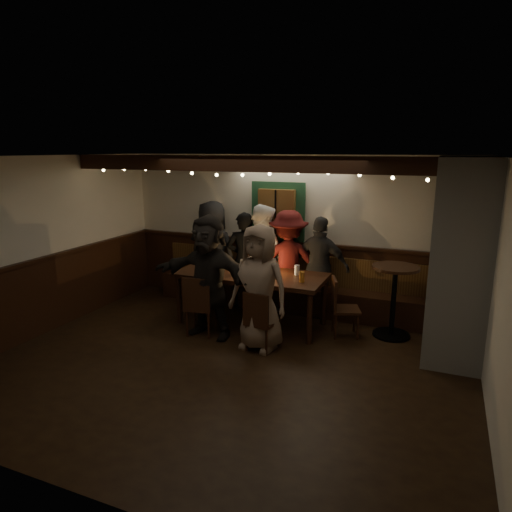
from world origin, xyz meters
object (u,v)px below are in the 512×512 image
at_px(person_e, 320,267).
at_px(person_c, 262,257).
at_px(chair_end, 340,304).
at_px(chair_near_right, 259,318).
at_px(high_top, 394,292).
at_px(person_g, 259,288).
at_px(person_f, 209,276).
at_px(dining_table, 251,278).
at_px(person_d, 288,262).
at_px(chair_near_left, 199,303).
at_px(person_a, 212,252).
at_px(person_b, 244,260).

bearing_deg(person_e, person_c, 6.90).
xyz_separation_m(chair_end, person_c, (-1.50, 0.67, 0.41)).
xyz_separation_m(chair_near_right, chair_end, (0.89, 0.95, 0.02)).
distance_m(high_top, person_g, 2.00).
bearing_deg(chair_end, person_f, -158.14).
bearing_deg(dining_table, person_g, -59.48).
bearing_deg(dining_table, person_f, -120.56).
bearing_deg(person_g, dining_table, 126.41).
bearing_deg(person_d, person_e, 163.67).
height_order(chair_end, person_c, person_c).
xyz_separation_m(chair_near_left, chair_end, (1.89, 0.80, -0.02)).
bearing_deg(person_e, person_f, 52.53).
distance_m(chair_near_right, person_d, 1.66).
relative_size(high_top, person_a, 0.58).
height_order(chair_end, person_a, person_a).
distance_m(dining_table, chair_end, 1.41).
bearing_deg(chair_end, person_a, 164.74).
bearing_deg(person_b, chair_near_right, 103.17).
distance_m(chair_near_right, person_a, 2.28).
relative_size(chair_near_right, person_g, 0.49).
distance_m(person_e, person_f, 1.91).
distance_m(person_c, person_g, 1.61).
bearing_deg(chair_near_left, dining_table, 55.57).
bearing_deg(chair_near_right, person_e, 76.67).
height_order(chair_end, person_g, person_g).
distance_m(dining_table, high_top, 2.13).
xyz_separation_m(person_a, person_d, (1.41, -0.01, -0.05)).
bearing_deg(dining_table, person_b, 121.24).
bearing_deg(person_d, person_g, 71.47).
bearing_deg(person_e, person_g, 78.71).
xyz_separation_m(dining_table, person_f, (-0.38, -0.65, 0.15)).
bearing_deg(person_d, person_a, -22.47).
xyz_separation_m(chair_near_left, person_d, (0.87, 1.46, 0.35)).
distance_m(dining_table, person_e, 1.18).
xyz_separation_m(dining_table, chair_end, (1.39, 0.06, -0.26)).
bearing_deg(chair_end, person_d, 147.36).
relative_size(chair_near_left, person_b, 0.54).
relative_size(chair_end, person_a, 0.48).
relative_size(dining_table, person_g, 1.33).
distance_m(person_e, person_g, 1.61).
bearing_deg(chair_end, person_b, 160.93).
xyz_separation_m(person_a, person_c, (0.94, 0.00, -0.01)).
height_order(chair_near_left, person_f, person_f).
xyz_separation_m(high_top, person_a, (-3.15, 0.38, 0.24)).
xyz_separation_m(person_b, person_e, (1.31, 0.09, -0.01)).
xyz_separation_m(high_top, person_d, (-1.74, 0.37, 0.19)).
relative_size(high_top, person_e, 0.64).
bearing_deg(dining_table, person_d, 63.25).
xyz_separation_m(person_a, person_g, (1.51, -1.50, -0.04)).
bearing_deg(chair_near_right, high_top, 37.52).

